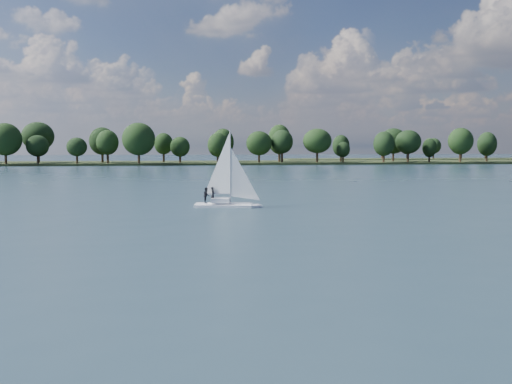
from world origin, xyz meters
TOP-DOWN VIEW (x-y plane):
  - ground at (0.00, 100.00)m, footprint 700.00×700.00m
  - far_shore at (0.00, 212.00)m, footprint 660.00×40.00m
  - far_shore_back at (160.00, 260.00)m, footprint 220.00×30.00m
  - sailboat at (5.18, 48.88)m, footprint 7.29×3.30m
  - treeline at (-20.20, 208.25)m, footprint 562.46×74.38m

SIDE VIEW (x-z plane):
  - ground at x=0.00m, z-range 0.00..0.00m
  - far_shore at x=0.00m, z-range -0.75..0.75m
  - far_shore_back at x=160.00m, z-range -0.70..0.70m
  - sailboat at x=5.18m, z-range -2.05..7.22m
  - treeline at x=-20.20m, z-range -1.31..17.30m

